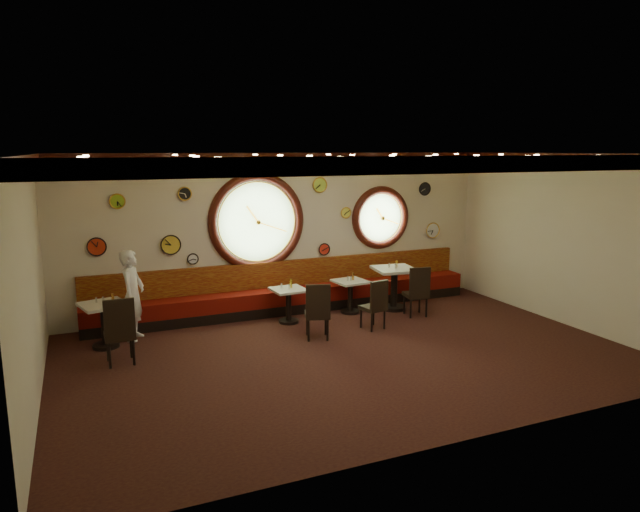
{
  "coord_description": "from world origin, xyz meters",
  "views": [
    {
      "loc": [
        -3.88,
        -7.86,
        3.26
      ],
      "look_at": [
        -0.17,
        0.8,
        1.5
      ],
      "focal_mm": 32.0,
      "sensor_mm": 36.0,
      "label": 1
    }
  ],
  "objects": [
    {
      "name": "molding_right",
      "position": [
        4.45,
        0.0,
        3.11
      ],
      "size": [
        0.1,
        6.0,
        0.18
      ],
      "primitive_type": "cube",
      "color": "#360F09",
      "rests_on": "wall_back"
    },
    {
      "name": "porthole_right_frame",
      "position": [
        2.2,
        2.98,
        1.8
      ],
      "size": [
        1.38,
        0.18,
        1.38
      ],
      "primitive_type": "torus",
      "rotation": [
        1.57,
        0.0,
        0.0
      ],
      "color": "#360F09",
      "rests_on": "wall_back"
    },
    {
      "name": "chair_a",
      "position": [
        -3.41,
        0.98,
        0.61
      ],
      "size": [
        0.45,
        0.45,
        0.66
      ],
      "rotation": [
        0.0,
        0.0,
        0.02
      ],
      "color": "black",
      "rests_on": "floor"
    },
    {
      "name": "molding_front",
      "position": [
        0.0,
        -2.95,
        3.11
      ],
      "size": [
        9.0,
        0.1,
        0.18
      ],
      "primitive_type": "cube",
      "color": "#360F09",
      "rests_on": "wall_back"
    },
    {
      "name": "condiment_d_salt",
      "position": [
        1.94,
        2.11,
        0.92
      ],
      "size": [
        0.03,
        0.03,
        0.09
      ],
      "primitive_type": "cylinder",
      "color": "silver",
      "rests_on": "table_d"
    },
    {
      "name": "condiment_b_bottle",
      "position": [
        -0.23,
        2.08,
        0.76
      ],
      "size": [
        0.05,
        0.05,
        0.17
      ],
      "primitive_type": "cylinder",
      "color": "gold",
      "rests_on": "table_b"
    },
    {
      "name": "wall_clock_7",
      "position": [
        0.85,
        2.96,
        1.2
      ],
      "size": [
        0.24,
        0.03,
        0.24
      ],
      "primitive_type": "cylinder",
      "rotation": [
        1.57,
        0.0,
        0.0
      ],
      "color": "red",
      "rests_on": "wall_back"
    },
    {
      "name": "banquette_base",
      "position": [
        0.0,
        2.72,
        0.1
      ],
      "size": [
        8.0,
        0.55,
        0.2
      ],
      "primitive_type": "cube",
      "color": "black",
      "rests_on": "floor"
    },
    {
      "name": "ceiling",
      "position": [
        0.0,
        0.0,
        3.2
      ],
      "size": [
        9.0,
        6.0,
        0.02
      ],
      "primitive_type": "cube",
      "color": "#B29632",
      "rests_on": "wall_back"
    },
    {
      "name": "chair_b",
      "position": [
        -0.17,
        0.89,
        0.58
      ],
      "size": [
        0.53,
        0.53,
        0.62
      ],
      "rotation": [
        0.0,
        0.0,
        -0.31
      ],
      "color": "black",
      "rests_on": "floor"
    },
    {
      "name": "wall_clock_4",
      "position": [
        -3.6,
        2.96,
        1.55
      ],
      "size": [
        0.32,
        0.03,
        0.32
      ],
      "primitive_type": "cylinder",
      "rotation": [
        1.57,
        0.0,
        0.0
      ],
      "color": "red",
      "rests_on": "wall_back"
    },
    {
      "name": "table_d",
      "position": [
        2.03,
        2.04,
        0.55
      ],
      "size": [
        0.9,
        0.9,
        0.88
      ],
      "color": "black",
      "rests_on": "floor"
    },
    {
      "name": "banquette_back",
      "position": [
        0.0,
        2.94,
        0.75
      ],
      "size": [
        8.0,
        0.1,
        0.55
      ],
      "primitive_type": "cube",
      "color": "#620D07",
      "rests_on": "wall_back"
    },
    {
      "name": "condiment_c_salt",
      "position": [
        1.03,
        2.19,
        0.72
      ],
      "size": [
        0.03,
        0.03,
        0.1
      ],
      "primitive_type": "cylinder",
      "color": "silver",
      "rests_on": "table_c"
    },
    {
      "name": "wall_clock_8",
      "position": [
        -3.2,
        2.96,
        2.35
      ],
      "size": [
        0.26,
        0.03,
        0.26
      ],
      "primitive_type": "cylinder",
      "rotation": [
        1.57,
        0.0,
        0.0
      ],
      "color": "#89B925",
      "rests_on": "wall_back"
    },
    {
      "name": "condiment_a_salt",
      "position": [
        -3.69,
        2.03,
        0.8
      ],
      "size": [
        0.03,
        0.03,
        0.09
      ],
      "primitive_type": "cylinder",
      "color": "#BCBCC1",
      "rests_on": "table_a"
    },
    {
      "name": "molding_back",
      "position": [
        0.0,
        2.95,
        3.11
      ],
      "size": [
        9.0,
        0.1,
        0.18
      ],
      "primitive_type": "cube",
      "color": "#360F09",
      "rests_on": "wall_back"
    },
    {
      "name": "condiment_b_salt",
      "position": [
        -0.4,
        2.12,
        0.72
      ],
      "size": [
        0.03,
        0.03,
        0.1
      ],
      "primitive_type": "cylinder",
      "color": "silver",
      "rests_on": "table_b"
    },
    {
      "name": "banquette_seat",
      "position": [
        0.0,
        2.72,
        0.35
      ],
      "size": [
        8.0,
        0.55,
        0.3
      ],
      "primitive_type": "cube",
      "color": "#5C0C07",
      "rests_on": "banquette_base"
    },
    {
      "name": "condiment_b_pepper",
      "position": [
        -0.3,
        1.97,
        0.72
      ],
      "size": [
        0.04,
        0.04,
        0.1
      ],
      "primitive_type": "cylinder",
      "color": "silver",
      "rests_on": "table_b"
    },
    {
      "name": "wall_clock_2",
      "position": [
        -2.3,
        2.96,
        1.5
      ],
      "size": [
        0.36,
        0.03,
        0.36
      ],
      "primitive_type": "cylinder",
      "rotation": [
        1.57,
        0.0,
        0.0
      ],
      "color": "gold",
      "rests_on": "wall_back"
    },
    {
      "name": "wall_right",
      "position": [
        4.5,
        0.0,
        1.6
      ],
      "size": [
        0.02,
        6.0,
        3.2
      ],
      "primitive_type": "cube",
      "color": "beige",
      "rests_on": "floor"
    },
    {
      "name": "porthole_right_glass",
      "position": [
        2.2,
        3.0,
        1.8
      ],
      "size": [
        1.1,
        0.02,
        1.1
      ],
      "primitive_type": "cylinder",
      "rotation": [
        1.57,
        0.0,
        0.0
      ],
      "color": "#8DB76E",
      "rests_on": "wall_back"
    },
    {
      "name": "wall_clock_6",
      "position": [
        -1.9,
        2.96,
        1.2
      ],
      "size": [
        0.2,
        0.03,
        0.2
      ],
      "primitive_type": "cylinder",
      "rotation": [
        1.57,
        0.0,
        0.0
      ],
      "color": "white",
      "rests_on": "wall_back"
    },
    {
      "name": "wall_back",
      "position": [
        0.0,
        3.0,
        1.6
      ],
      "size": [
        9.0,
        0.02,
        3.2
      ],
      "primitive_type": "cube",
      "color": "beige",
      "rests_on": "floor"
    },
    {
      "name": "chair_d",
      "position": [
        2.18,
        1.4,
        0.58
      ],
      "size": [
        0.49,
        0.49,
        0.63
      ],
      "rotation": [
        0.0,
        0.0,
        -0.16
      ],
      "color": "black",
      "rests_on": "floor"
    },
    {
      "name": "wall_clock_5",
      "position": [
        -2.0,
        2.96,
        2.45
      ],
      "size": [
        0.24,
        0.03,
        0.24
      ],
      "primitive_type": "cylinder",
      "rotation": [
        1.57,
        0.0,
        0.0
      ],
      "color": "black",
      "rests_on": "wall_back"
    },
    {
      "name": "condiment_c_pepper",
      "position": [
        1.09,
        2.16,
        0.72
      ],
      "size": [
        0.04,
        0.04,
        0.1
      ],
      "primitive_type": "cylinder",
      "color": "silver",
      "rests_on": "table_c"
    },
    {
      "name": "wall_front",
      "position": [
        0.0,
        -3.0,
        1.6
      ],
      "size": [
        9.0,
        0.02,
        3.2
      ],
      "primitive_type": "cube",
      "color": "beige",
      "rests_on": "floor"
    },
    {
      "name": "molding_left",
      "position": [
        -4.45,
        0.0,
        3.11
      ],
      "size": [
        0.1,
        6.0,
        0.18
      ],
      "primitive_type": "cube",
      "color": "#360F09",
      "rests_on": "wall_back"
    },
    {
      "name": "condiment_d_pepper",
      "position": [
        2.0,
        1.95,
        0.93
      ],
      "size": [
        0.04,
        0.04,
        0.11
      ],
      "primitive_type": "cylinder",
      "color": "silver",
      "rests_on": "table_d"
    },
    {
      "name": "wall_clock_1",
      "position": [
        3.3,
        2.96,
        2.4
      ],
      "size": [
        0.28,
        0.03,
        0.28
      ],
      "primitive_type": "cylinder",
      "rotation": [
        1.57,
        0.0,
        0.0
      ],
      "color": "black",
      "rests_on": "wall_back"
    },
    {
      "name": "porthole_right_ring",
      "position": [
        2.2,
        2.95,
        1.8
      ],
      "size": [
        1.09,
        0.03,
        1.09
      ],
      "primitive_type": "torus",
      "rotation": [
        1.57,
        0.0,
        0.0
      ],
      "color": "gold",
      "rests_on": "wall_back"
    },
    {
      "name": "condiment_a_pepper",
      "position": [
        -3.58,
        1.95,
        0.81
      ],
      "size": [
        0.04,
        0.04,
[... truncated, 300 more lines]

